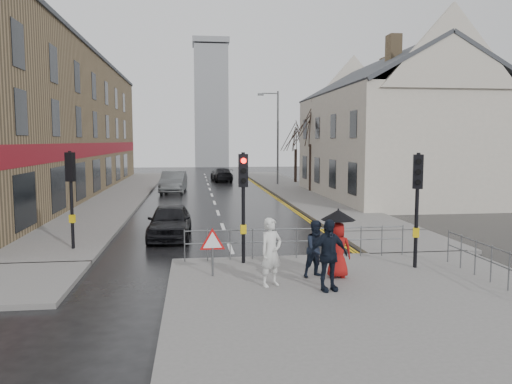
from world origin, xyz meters
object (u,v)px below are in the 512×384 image
object	(u,v)px
pedestrian_b	(317,249)
car_parked	(170,221)
pedestrian_d	(328,255)
car_mid	(174,182)
pedestrian_with_umbrella	(338,239)
pedestrian_a	(271,252)

from	to	relation	value
pedestrian_b	car_parked	bearing A→B (deg)	104.20
pedestrian_d	car_mid	bearing A→B (deg)	90.13
pedestrian_b	car_parked	distance (m)	8.06
pedestrian_d	car_parked	xyz separation A→B (m)	(-4.26, 8.06, -0.35)
pedestrian_b	pedestrian_d	world-z (taller)	pedestrian_d
pedestrian_with_umbrella	car_parked	world-z (taller)	pedestrian_with_umbrella
pedestrian_b	car_mid	bearing A→B (deg)	82.94
pedestrian_a	car_parked	distance (m)	8.04
car_parked	car_mid	distance (m)	18.06
pedestrian_with_umbrella	car_parked	xyz separation A→B (m)	(-4.85, 6.93, -0.52)
pedestrian_a	car_mid	xyz separation A→B (m)	(-3.45, 25.54, -0.22)
pedestrian_a	pedestrian_d	size ratio (longest dim) A/B	0.98
pedestrian_b	pedestrian_d	size ratio (longest dim) A/B	0.87
pedestrian_a	pedestrian_with_umbrella	distance (m)	2.02
car_parked	car_mid	size ratio (longest dim) A/B	0.83
pedestrian_with_umbrella	pedestrian_d	size ratio (longest dim) A/B	1.04
pedestrian_b	car_parked	world-z (taller)	pedestrian_b
car_mid	pedestrian_a	bearing A→B (deg)	-78.64
pedestrian_a	car_mid	distance (m)	25.78
pedestrian_b	car_parked	xyz separation A→B (m)	(-4.30, 6.81, -0.24)
pedestrian_a	pedestrian_b	distance (m)	1.54
pedestrian_d	car_mid	distance (m)	26.56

